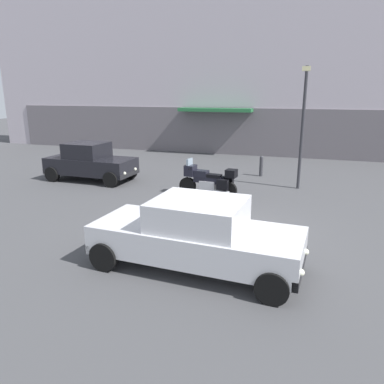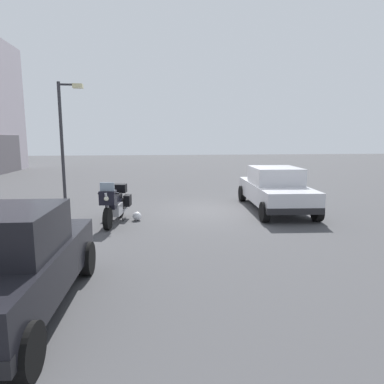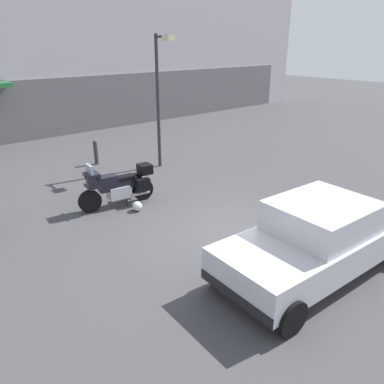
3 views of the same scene
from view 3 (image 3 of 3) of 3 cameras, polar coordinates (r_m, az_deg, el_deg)
ground_plane at (r=9.52m, az=6.64°, el=-6.09°), size 80.00×80.00×0.00m
building_facade_rear at (r=20.70m, az=-24.91°, el=21.07°), size 38.80×3.40×9.76m
motorcycle at (r=10.95m, az=-11.09°, el=1.02°), size 2.26×0.88×1.36m
helmet at (r=10.68m, az=-8.28°, el=-2.13°), size 0.28×0.28×0.28m
car_sedan_far at (r=7.98m, az=18.52°, el=-6.65°), size 4.66×2.17×1.56m
streetlamp_curbside at (r=13.80m, az=-4.86°, el=15.18°), size 0.28×0.94×4.68m
bollard_curbside at (r=15.01m, az=-14.33°, el=5.94°), size 0.16×0.16×0.94m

